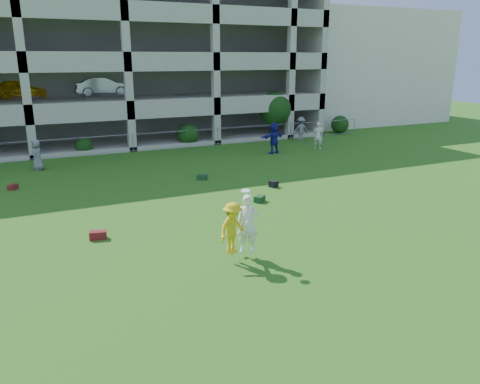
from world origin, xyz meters
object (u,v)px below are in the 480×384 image
stucco_building (340,67)px  bystander_c (37,155)px  frisbee_contest (238,227)px  bystander_f (301,129)px  crate_d (273,184)px  bystander_d (274,138)px  parking_garage (103,57)px  bystander_e (318,136)px

stucco_building → bystander_c: bearing=-157.6°
stucco_building → frisbee_contest: bearing=-131.2°
bystander_f → frisbee_contest: size_ratio=0.87×
crate_d → frisbee_contest: (-5.07, -6.87, 0.94)m
bystander_c → bystander_d: bystander_d is taller
crate_d → parking_garage: parking_garage is taller
parking_garage → bystander_e: bearing=-48.8°
bystander_c → bystander_e: (17.34, -1.46, 0.08)m
bystander_f → bystander_e: bearing=85.0°
stucco_building → bystander_e: stucco_building is taller
bystander_c → frisbee_contest: bearing=3.2°
bystander_f → frisbee_contest: 21.50m
bystander_c → parking_garage: 14.02m
stucco_building → bystander_e: 18.15m
bystander_d → bystander_f: size_ratio=1.11×
bystander_e → bystander_f: bystander_e is taller
bystander_d → crate_d: size_ratio=5.71×
bystander_c → bystander_f: 18.02m
bystander_d → frisbee_contest: frisbee_contest is taller
bystander_c → bystander_e: size_ratio=0.92×
stucco_building → bystander_c: stucco_building is taller
stucco_building → bystander_c: size_ratio=9.49×
bystander_c → bystander_e: bearing=70.8°
stucco_building → parking_garage: parking_garage is taller
bystander_c → stucco_building: bearing=98.0°
stucco_building → bystander_f: (-10.95, -10.29, -4.10)m
bystander_c → bystander_f: size_ratio=0.94×
bystander_e → parking_garage: parking_garage is taller
bystander_f → crate_d: size_ratio=5.12×
bystander_f → stucco_building: bearing=-130.8°
parking_garage → bystander_c: bearing=-116.8°
bystander_f → parking_garage: bearing=-33.7°
stucco_building → frisbee_contest: 36.62m
bystander_e → bystander_f: (0.60, 3.10, -0.02)m
bystander_e → bystander_f: 3.16m
bystander_c → crate_d: 13.17m
crate_d → parking_garage: (-4.09, 20.21, 5.86)m
stucco_building → frisbee_contest: (-24.00, -27.38, -3.91)m
bystander_d → bystander_e: 3.36m
stucco_building → parking_garage: size_ratio=0.53×
bystander_c → crate_d: (9.97, -8.58, -0.69)m
bystander_f → crate_d: bearing=58.0°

